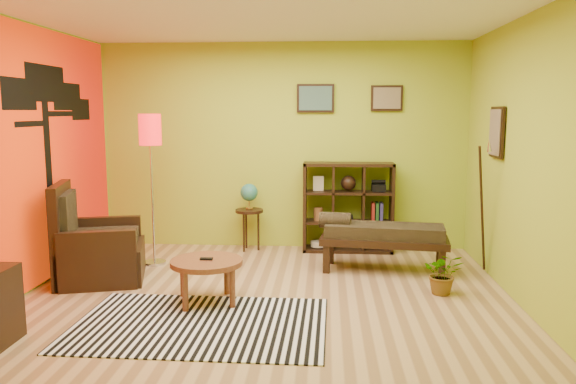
# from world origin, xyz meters

# --- Properties ---
(ground) EXTENTS (5.00, 5.00, 0.00)m
(ground) POSITION_xyz_m (0.00, 0.00, 0.00)
(ground) COLOR tan
(ground) RESTS_ON ground
(room_shell) EXTENTS (5.04, 4.54, 2.82)m
(room_shell) POSITION_xyz_m (-0.09, 0.01, 1.80)
(room_shell) COLOR #9FB829
(room_shell) RESTS_ON ground
(zebra_rug) EXTENTS (2.25, 1.52, 0.01)m
(zebra_rug) POSITION_xyz_m (-0.50, -0.72, 0.01)
(zebra_rug) COLOR silver
(zebra_rug) RESTS_ON ground
(coffee_table) EXTENTS (0.71, 0.71, 0.46)m
(coffee_table) POSITION_xyz_m (-0.57, -0.14, 0.38)
(coffee_table) COLOR brown
(coffee_table) RESTS_ON ground
(armchair) EXTENTS (1.10, 1.10, 1.10)m
(armchair) POSITION_xyz_m (-1.97, 0.52, 0.33)
(armchair) COLOR black
(armchair) RESTS_ON ground
(floor_lamp) EXTENTS (0.28, 0.28, 1.85)m
(floor_lamp) POSITION_xyz_m (-1.51, 1.22, 1.50)
(floor_lamp) COLOR silver
(floor_lamp) RESTS_ON ground
(globe_table) EXTENTS (0.37, 0.37, 0.91)m
(globe_table) POSITION_xyz_m (-0.43, 1.99, 0.69)
(globe_table) COLOR black
(globe_table) RESTS_ON ground
(cube_shelf) EXTENTS (1.20, 0.35, 1.20)m
(cube_shelf) POSITION_xyz_m (0.91, 2.03, 0.60)
(cube_shelf) COLOR black
(cube_shelf) RESTS_ON ground
(bench) EXTENTS (1.54, 0.71, 0.69)m
(bench) POSITION_xyz_m (1.25, 1.10, 0.44)
(bench) COLOR black
(bench) RESTS_ON ground
(potted_plant) EXTENTS (0.45, 0.48, 0.34)m
(potted_plant) POSITION_xyz_m (1.82, 0.29, 0.17)
(potted_plant) COLOR #26661E
(potted_plant) RESTS_ON ground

